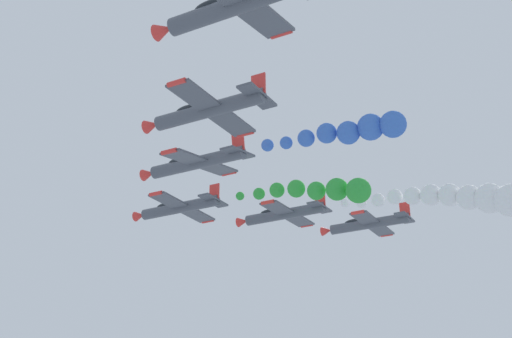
{
  "coord_description": "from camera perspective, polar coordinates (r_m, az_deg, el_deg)",
  "views": [
    {
      "loc": [
        -48.33,
        -26.78,
        83.33
      ],
      "look_at": [
        0.0,
        0.0,
        107.03
      ],
      "focal_mm": 47.79,
      "sensor_mm": 36.0,
      "label": 1
    }
  ],
  "objects": [
    {
      "name": "airplane_trailing",
      "position": [
        39.31,
        -1.73,
        13.55
      ],
      "size": [
        9.48,
        10.35,
        2.83
      ],
      "rotation": [
        0.0,
        -0.17,
        0.0
      ],
      "color": "#474C56"
    },
    {
      "name": "airplane_right_inner",
      "position": [
        71.79,
        2.3,
        -3.79
      ],
      "size": [
        9.57,
        10.35,
        2.33
      ],
      "rotation": [
        0.0,
        -0.03,
        0.0
      ],
      "color": "#474C56"
    },
    {
      "name": "airplane_lead",
      "position": [
        69.72,
        -6.5,
        -3.24
      ],
      "size": [
        9.56,
        10.35,
        2.32
      ],
      "rotation": [
        0.0,
        0.0,
        0.0
      ],
      "color": "#474C56"
    },
    {
      "name": "airplane_left_inner",
      "position": [
        57.82,
        -5.1,
        0.52
      ],
      "size": [
        9.49,
        10.35,
        2.82
      ],
      "rotation": [
        0.0,
        -0.17,
        0.0
      ],
      "color": "#474C56"
    },
    {
      "name": "smoke_trail_lead",
      "position": [
        60.55,
        5.67,
        -1.78
      ],
      "size": [
        3.33,
        14.18,
        3.92
      ],
      "color": "green"
    },
    {
      "name": "smoke_trail_left_inner",
      "position": [
        52.09,
        8.24,
        3.22
      ],
      "size": [
        2.21,
        11.78,
        2.18
      ],
      "color": "blue"
    },
    {
      "name": "airplane_right_outer",
      "position": [
        76.41,
        9.35,
        -4.55
      ],
      "size": [
        9.56,
        10.35,
        2.32
      ],
      "rotation": [
        0.0,
        -0.01,
        0.0
      ],
      "color": "#474C56"
    },
    {
      "name": "airplane_left_outer",
      "position": [
        49.62,
        -4.14,
        4.93
      ],
      "size": [
        9.57,
        10.35,
        2.33
      ],
      "rotation": [
        0.0,
        -0.02,
        0.0
      ],
      "color": "#474C56"
    },
    {
      "name": "smoke_trail_right_inner",
      "position": [
        61.51,
        19.41,
        -2.42
      ],
      "size": [
        6.9,
        21.72,
        7.18
      ],
      "color": "white"
    }
  ]
}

